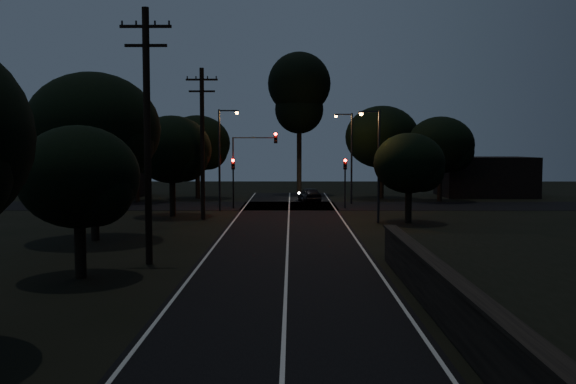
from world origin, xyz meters
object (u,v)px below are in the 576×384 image
object	(u,v)px
utility_pole_far	(202,141)
car	(310,195)
tall_pine	(299,92)
streetlight_a	(222,152)
utility_pole_mid	(147,132)
streetlight_b	(349,152)
streetlight_c	(376,158)
signal_mast	(254,156)
signal_right	(345,174)
signal_left	(233,174)

from	to	relation	value
utility_pole_far	car	size ratio (longest dim) A/B	2.67
tall_pine	streetlight_a	world-z (taller)	tall_pine
utility_pole_mid	utility_pole_far	world-z (taller)	utility_pole_mid
streetlight_b	streetlight_c	world-z (taller)	streetlight_b
utility_pole_mid	streetlight_b	world-z (taller)	utility_pole_mid
utility_pole_mid	car	world-z (taller)	utility_pole_mid
signal_mast	streetlight_a	xyz separation A→B (m)	(-2.39, -1.99, 0.30)
signal_right	signal_mast	world-z (taller)	signal_mast
tall_pine	car	bearing A→B (deg)	-84.59
streetlight_c	streetlight_b	bearing A→B (deg)	92.14
utility_pole_mid	signal_mast	distance (m)	25.22
streetlight_c	car	distance (m)	16.89
signal_mast	car	bearing A→B (deg)	51.58
tall_pine	signal_right	size ratio (longest dim) A/B	3.64
tall_pine	utility_pole_far	bearing A→B (deg)	-106.93
signal_right	streetlight_a	world-z (taller)	streetlight_a
streetlight_b	signal_left	bearing A→B (deg)	-157.95
utility_pole_far	signal_left	xyz separation A→B (m)	(1.40, 7.99, -2.65)
signal_right	utility_pole_mid	bearing A→B (deg)	-112.99
utility_pole_far	signal_left	world-z (taller)	utility_pole_far
utility_pole_mid	car	xyz separation A→B (m)	(7.85, 31.00, -5.07)
signal_left	streetlight_b	bearing A→B (deg)	22.05
streetlight_c	utility_pole_far	bearing A→B (deg)	170.40
signal_right	car	world-z (taller)	signal_right
tall_pine	streetlight_b	xyz separation A→B (m)	(4.31, -11.00, -6.12)
signal_left	signal_mast	world-z (taller)	signal_mast
signal_left	car	distance (m)	9.08
utility_pole_far	tall_pine	xyz separation A→B (m)	(7.00, 23.00, 5.27)
signal_mast	signal_left	bearing A→B (deg)	-179.87
streetlight_a	streetlight_b	size ratio (longest dim) A/B	1.00
signal_mast	streetlight_a	size ratio (longest dim) A/B	0.78
utility_pole_mid	streetlight_c	bearing A→B (deg)	51.74
signal_right	streetlight_c	xyz separation A→B (m)	(1.23, -9.99, 1.51)
streetlight_c	utility_pole_mid	bearing A→B (deg)	-128.26
utility_pole_far	streetlight_a	distance (m)	6.10
streetlight_a	car	world-z (taller)	streetlight_a
car	streetlight_b	bearing A→B (deg)	139.03
utility_pole_mid	car	distance (m)	32.38
utility_pole_mid	signal_left	bearing A→B (deg)	86.79
streetlight_a	signal_left	bearing A→B (deg)	70.41
utility_pole_far	streetlight_b	xyz separation A→B (m)	(11.31, 12.00, -0.85)
streetlight_a	streetlight_c	world-z (taller)	streetlight_a
signal_left	streetlight_c	xyz separation A→B (m)	(10.43, -9.99, 1.51)
streetlight_a	car	bearing A→B (deg)	48.17
tall_pine	car	size ratio (longest dim) A/B	3.79
signal_right	streetlight_a	xyz separation A→B (m)	(-9.91, -1.99, 1.80)
tall_pine	signal_left	world-z (taller)	tall_pine
signal_mast	streetlight_c	xyz separation A→B (m)	(8.74, -9.99, 0.01)
car	utility_pole_mid	bearing A→B (deg)	64.88
signal_left	signal_mast	size ratio (longest dim) A/B	0.66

